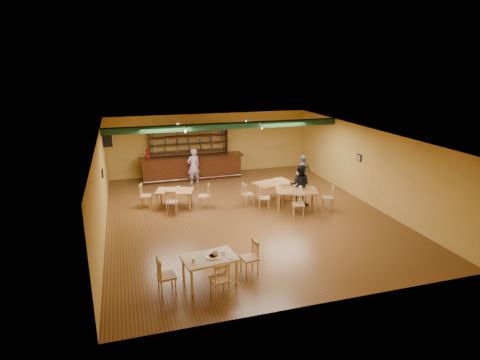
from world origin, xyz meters
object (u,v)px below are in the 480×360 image
object	(u,v)px
bar_counter	(192,167)
near_table	(210,270)
dining_table_a	(175,199)
patron_right_a	(300,185)
dining_table_d	(296,199)
patron_bar	(194,166)
dining_table_b	(273,191)

from	to	relation	value
bar_counter	near_table	world-z (taller)	bar_counter
dining_table_a	patron_right_a	size ratio (longest dim) A/B	0.84
dining_table_a	near_table	world-z (taller)	near_table
dining_table_d	patron_bar	xyz separation A→B (m)	(-3.17, 4.38, 0.44)
dining_table_b	near_table	size ratio (longest dim) A/B	1.12
bar_counter	near_table	distance (m)	9.56
dining_table_a	near_table	size ratio (longest dim) A/B	1.02
patron_right_a	near_table	bearing A→B (deg)	80.08
dining_table_a	patron_bar	size ratio (longest dim) A/B	0.83
near_table	patron_right_a	distance (m)	6.62
near_table	patron_right_a	bearing A→B (deg)	37.41
near_table	bar_counter	bearing A→B (deg)	74.84
dining_table_b	patron_right_a	distance (m)	1.21
dining_table_b	patron_right_a	bearing A→B (deg)	-59.23
dining_table_a	dining_table_d	xyz separation A→B (m)	(4.43, -1.52, 0.04)
dining_table_b	dining_table_d	xyz separation A→B (m)	(0.48, -1.21, 0.01)
dining_table_d	patron_right_a	bearing A→B (deg)	68.78
dining_table_b	patron_bar	size ratio (longest dim) A/B	0.91
dining_table_a	patron_bar	distance (m)	3.16
bar_counter	near_table	xyz separation A→B (m)	(-1.21, -9.48, -0.20)
patron_right_a	patron_bar	bearing A→B (deg)	-13.85
dining_table_a	near_table	distance (m)	5.80
dining_table_d	patron_bar	distance (m)	5.42
dining_table_a	near_table	xyz separation A→B (m)	(0.11, -5.80, 0.02)
bar_counter	near_table	bearing A→B (deg)	-97.28
dining_table_a	bar_counter	bearing A→B (deg)	87.55
bar_counter	dining_table_a	distance (m)	3.92
bar_counter	patron_bar	distance (m)	0.87
dining_table_a	near_table	bearing A→B (deg)	-71.64
dining_table_d	patron_right_a	xyz separation A→B (m)	(0.32, 0.41, 0.43)
bar_counter	patron_right_a	world-z (taller)	patron_right_a
bar_counter	dining_table_d	bearing A→B (deg)	-59.13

